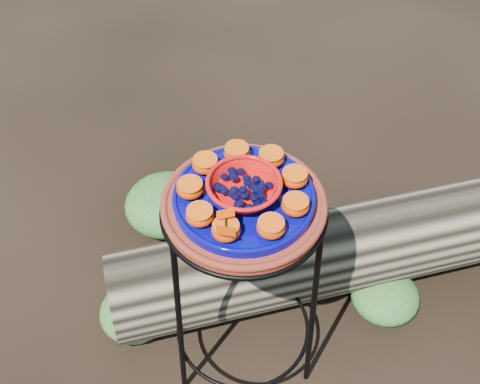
{
  "coord_description": "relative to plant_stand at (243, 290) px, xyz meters",
  "views": [
    {
      "loc": [
        -0.08,
        -0.93,
        1.79
      ],
      "look_at": [
        -0.01,
        0.0,
        0.76
      ],
      "focal_mm": 45.0,
      "sensor_mm": 36.0,
      "label": 1
    }
  ],
  "objects": [
    {
      "name": "orange_half_4",
      "position": [
        0.07,
        0.1,
        0.42
      ],
      "size": [
        0.06,
        0.06,
        0.04
      ],
      "primitive_type": "ellipsoid",
      "color": "#B50A00",
      "rests_on": "cobalt_plate"
    },
    {
      "name": "orange_half_5",
      "position": [
        -0.01,
        0.12,
        0.42
      ],
      "size": [
        0.06,
        0.06,
        0.04
      ],
      "primitive_type": "ellipsoid",
      "color": "#B50A00",
      "rests_on": "cobalt_plate"
    },
    {
      "name": "orange_half_0",
      "position": [
        -0.05,
        -0.11,
        0.42
      ],
      "size": [
        0.06,
        0.06,
        0.04
      ],
      "primitive_type": "ellipsoid",
      "color": "#B50A00",
      "rests_on": "cobalt_plate"
    },
    {
      "name": "butterfly",
      "position": [
        -0.05,
        -0.11,
        0.45
      ],
      "size": [
        0.09,
        0.06,
        0.02
      ],
      "primitive_type": null,
      "rotation": [
        0.0,
        0.0,
        -0.05
      ],
      "color": "#B93200",
      "rests_on": "orange_half_0"
    },
    {
      "name": "foliage_left",
      "position": [
        -0.35,
        0.14,
        -0.29
      ],
      "size": [
        0.24,
        0.24,
        0.12
      ],
      "primitive_type": "ellipsoid",
      "color": "#1B4B19",
      "rests_on": "ground"
    },
    {
      "name": "red_bowl",
      "position": [
        0.0,
        0.0,
        0.43
      ],
      "size": [
        0.17,
        0.17,
        0.05
      ],
      "primitive_type": null,
      "color": "red",
      "rests_on": "cobalt_plate"
    },
    {
      "name": "orange_half_3",
      "position": [
        0.12,
        0.03,
        0.42
      ],
      "size": [
        0.06,
        0.06,
        0.04
      ],
      "primitive_type": "ellipsoid",
      "color": "#B50A00",
      "rests_on": "cobalt_plate"
    },
    {
      "name": "cobalt_plate",
      "position": [
        0.0,
        0.0,
        0.39
      ],
      "size": [
        0.33,
        0.33,
        0.02
      ],
      "primitive_type": "cylinder",
      "color": "#04005C",
      "rests_on": "terracotta_saucer"
    },
    {
      "name": "orange_half_8",
      "position": [
        -0.1,
        -0.07,
        0.42
      ],
      "size": [
        0.06,
        0.06,
        0.04
      ],
      "primitive_type": "ellipsoid",
      "color": "#B50A00",
      "rests_on": "cobalt_plate"
    },
    {
      "name": "glass_gems",
      "position": [
        0.0,
        0.0,
        0.46
      ],
      "size": [
        0.13,
        0.13,
        0.02
      ],
      "primitive_type": null,
      "color": "black",
      "rests_on": "red_bowl"
    },
    {
      "name": "plant_stand",
      "position": [
        0.0,
        0.0,
        0.0
      ],
      "size": [
        0.44,
        0.44,
        0.7
      ],
      "primitive_type": null,
      "color": "black",
      "rests_on": "ground"
    },
    {
      "name": "orange_half_6",
      "position": [
        -0.09,
        0.09,
        0.42
      ],
      "size": [
        0.06,
        0.06,
        0.04
      ],
      "primitive_type": "ellipsoid",
      "color": "#B50A00",
      "rests_on": "cobalt_plate"
    },
    {
      "name": "orange_half_2",
      "position": [
        0.11,
        -0.06,
        0.42
      ],
      "size": [
        0.06,
        0.06,
        0.04
      ],
      "primitive_type": "ellipsoid",
      "color": "#B50A00",
      "rests_on": "cobalt_plate"
    },
    {
      "name": "foliage_right",
      "position": [
        0.49,
        0.13,
        -0.29
      ],
      "size": [
        0.23,
        0.23,
        0.12
      ],
      "primitive_type": "ellipsoid",
      "color": "#1B4B19",
      "rests_on": "ground"
    },
    {
      "name": "ground",
      "position": [
        0.0,
        0.0,
        -0.35
      ],
      "size": [
        60.0,
        60.0,
        0.0
      ],
      "primitive_type": "plane",
      "color": "black"
    },
    {
      "name": "orange_half_7",
      "position": [
        -0.12,
        0.01,
        0.42
      ],
      "size": [
        0.06,
        0.06,
        0.04
      ],
      "primitive_type": "ellipsoid",
      "color": "#B50A00",
      "rests_on": "cobalt_plate"
    },
    {
      "name": "driftwood_log",
      "position": [
        0.36,
        0.27,
        -0.2
      ],
      "size": [
        1.62,
        0.69,
        0.29
      ],
      "primitive_type": null,
      "rotation": [
        0.0,
        0.0,
        0.18
      ],
      "color": "black",
      "rests_on": "ground"
    },
    {
      "name": "orange_half_1",
      "position": [
        0.05,
        -0.11,
        0.42
      ],
      "size": [
        0.06,
        0.06,
        0.04
      ],
      "primitive_type": "ellipsoid",
      "color": "#B50A00",
      "rests_on": "cobalt_plate"
    },
    {
      "name": "foliage_back",
      "position": [
        -0.24,
        0.58,
        -0.27
      ],
      "size": [
        0.32,
        0.32,
        0.16
      ],
      "primitive_type": "ellipsoid",
      "color": "#1B4B19",
      "rests_on": "ground"
    },
    {
      "name": "terracotta_saucer",
      "position": [
        0.0,
        0.0,
        0.37
      ],
      "size": [
        0.39,
        0.39,
        0.03
      ],
      "primitive_type": "cylinder",
      "color": "maroon",
      "rests_on": "plant_stand"
    }
  ]
}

